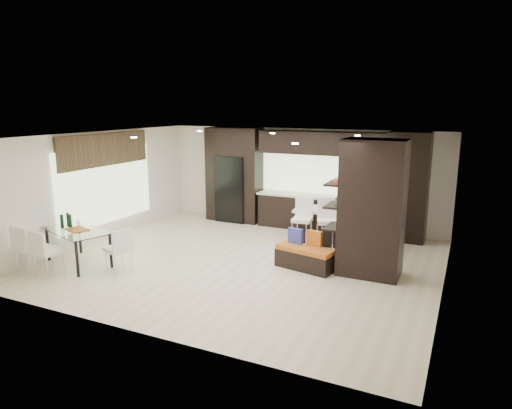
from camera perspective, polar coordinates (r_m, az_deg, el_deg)
The scene contains 22 objects.
ground at distance 9.98m, azimuth -1.48°, elevation -7.13°, with size 8.00×8.00×0.00m, color beige.
back_wall at distance 12.79m, azimuth 5.56°, elevation 3.39°, with size 8.00×0.02×2.70m, color white.
left_wall at distance 11.93m, azimuth -18.95°, elevation 2.13°, with size 0.02×7.00×2.70m, color white.
right_wall at distance 8.63m, azimuth 22.93°, elevation -1.90°, with size 0.02×7.00×2.70m, color white.
ceiling at distance 9.43m, azimuth -1.57°, elevation 8.52°, with size 8.00×7.00×0.02m, color white.
window_left at distance 12.05m, azimuth -18.16°, elevation 2.28°, with size 0.04×3.20×1.90m, color #B2D199.
window_back at distance 12.53m, azimuth 8.11°, elevation 4.07°, with size 3.40×0.04×1.20m, color #B2D199.
stone_accent at distance 11.91m, azimuth -18.34°, elevation 6.54°, with size 0.08×3.00×0.80m, color brown.
ceiling_spots at distance 9.66m, azimuth -0.90°, elevation 8.50°, with size 4.00×3.00×0.02m, color white.
back_cabinetry at distance 12.32m, azimuth 7.23°, elevation 3.01°, with size 6.80×0.68×2.70m, color black.
refrigerator at distance 13.27m, azimuth -2.78°, elevation 2.01°, with size 0.90×0.68×1.90m, color black.
partition_column at distance 9.17m, azimuth 14.31°, elevation -0.51°, with size 1.20×0.80×2.70m, color black.
kitchen_island at distance 11.28m, azimuth 9.99°, elevation -2.78°, with size 2.02×0.87×0.84m, color black.
stool_left at distance 10.75m, azimuth 5.76°, elevation -3.05°, with size 0.43×0.43×0.97m, color white.
stool_mid at distance 10.56m, azimuth 8.91°, elevation -3.31°, with size 0.45×0.45×1.01m, color white.
stool_right at distance 10.39m, azimuth 12.18°, elevation -3.56°, with size 0.47×0.47×1.06m, color white.
bench at distance 9.53m, azimuth 6.15°, elevation -6.67°, with size 1.22×0.47×0.47m, color black.
floor_vase at distance 9.59m, azimuth 12.56°, elevation -4.21°, with size 0.47×0.47×1.29m, color #4B503A, non-canonical shape.
dining_table at distance 10.43m, azimuth -21.30°, elevation -4.97°, with size 1.56×0.88×0.75m, color white.
chair_near at distance 9.93m, azimuth -24.49°, elevation -5.71°, with size 0.48×0.48×0.88m, color white.
chair_far at distance 10.29m, azimuth -26.32°, elevation -5.17°, with size 0.50×0.50×0.92m, color white.
chair_end at distance 9.67m, azimuth -16.83°, elevation -5.67°, with size 0.46×0.46×0.85m, color white.
Camera 1 is at (4.25, -8.40, 3.33)m, focal length 32.00 mm.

